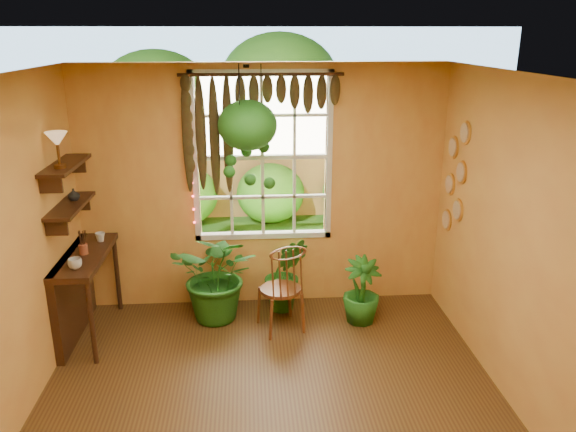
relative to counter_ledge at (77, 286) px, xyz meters
name	(u,v)px	position (x,y,z in m)	size (l,w,h in m)	color
floor	(274,428)	(1.91, -1.60, -0.55)	(4.50, 4.50, 0.00)	#543818
ceiling	(271,80)	(1.91, -1.60, 2.15)	(4.50, 4.50, 0.00)	silver
wall_back	(263,189)	(1.91, 0.65, 0.80)	(4.00, 4.00, 0.00)	#E9AF4F
wall_right	(541,264)	(3.91, -1.60, 0.80)	(4.50, 4.50, 0.00)	#E9AF4F
window	(262,157)	(1.91, 0.68, 1.15)	(1.52, 0.10, 1.86)	silver
valance_vine	(254,105)	(1.82, 0.56, 1.73)	(1.70, 0.12, 1.10)	#3A210F
string_lights	(191,155)	(1.15, 0.59, 1.20)	(0.03, 0.03, 1.54)	#FF2633
wall_plates	(455,178)	(3.89, 0.19, 1.00)	(0.04, 0.32, 1.10)	#EEE5C2
counter_ledge	(77,286)	(0.00, 0.00, 0.00)	(0.40, 1.20, 0.90)	#3A210F
shelf_lower	(71,206)	(0.03, 0.00, 0.85)	(0.25, 0.90, 0.04)	#3A210F
shelf_upper	(65,165)	(0.03, 0.00, 1.25)	(0.25, 0.90, 0.04)	#3A210F
backyard	(268,127)	(2.15, 5.27, 0.73)	(14.00, 10.00, 12.00)	#295718
windsor_chair	(282,301)	(2.07, -0.05, -0.22)	(0.54, 0.55, 1.14)	brown
potted_plant_left	(219,275)	(1.41, 0.24, -0.03)	(0.93, 0.81, 1.03)	#1A4512
potted_plant_mid	(286,274)	(2.15, 0.40, -0.12)	(0.48, 0.39, 0.87)	#1A4512
potted_plant_right	(361,291)	(2.93, 0.07, -0.19)	(0.40, 0.40, 0.72)	#1A4512
hanging_basket	(248,135)	(1.76, 0.30, 1.46)	(0.59, 0.59, 1.25)	black
cup_a	(75,264)	(0.13, -0.38, 0.40)	(0.13, 0.13, 0.10)	silver
cup_b	(100,237)	(0.19, 0.34, 0.40)	(0.10, 0.10, 0.10)	beige
brush_jar	(83,242)	(0.11, -0.01, 0.47)	(0.09, 0.09, 0.31)	brown
shelf_vase	(74,194)	(0.04, 0.12, 0.93)	(0.11, 0.11, 0.12)	#B2AD99
tiffany_lamp	(57,141)	(0.05, -0.19, 1.51)	(0.20, 0.20, 0.33)	brown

